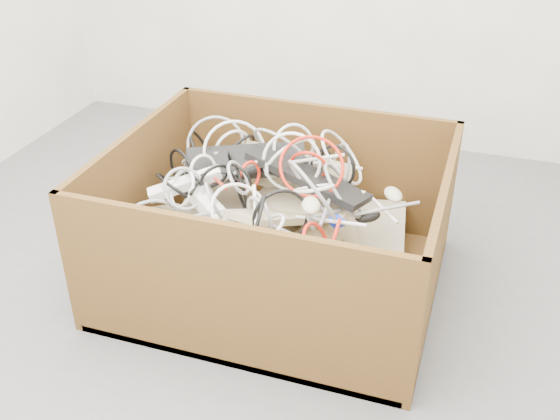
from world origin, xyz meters
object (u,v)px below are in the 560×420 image
(cardboard_box, at_px, (274,250))
(power_strip_right, at_px, (219,218))
(power_strip_left, at_px, (185,184))
(vga_plug, at_px, (337,222))

(cardboard_box, distance_m, power_strip_right, 0.28)
(power_strip_left, relative_size, vga_plug, 5.95)
(cardboard_box, relative_size, vga_plug, 25.02)
(power_strip_right, xyz_separation_m, vga_plug, (0.40, 0.05, 0.03))
(power_strip_left, xyz_separation_m, vga_plug, (0.58, -0.08, -0.00))
(cardboard_box, xyz_separation_m, power_strip_left, (-0.33, -0.02, 0.23))
(power_strip_right, bearing_deg, vga_plug, 42.22)
(cardboard_box, bearing_deg, power_strip_right, -136.60)
(cardboard_box, bearing_deg, vga_plug, -21.10)
(power_strip_right, distance_m, vga_plug, 0.40)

